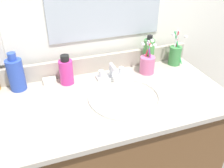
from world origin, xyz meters
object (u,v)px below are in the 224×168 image
(soap_bar, at_px, (50,81))
(bottle_toner_green, at_px, (149,52))
(bottle_soap_pink, at_px, (66,71))
(bottle_shampoo_blue, at_px, (16,74))
(cup_pink, at_px, (147,64))
(faucet, at_px, (112,73))
(cup_green, at_px, (175,55))

(soap_bar, bearing_deg, bottle_toner_green, 1.60)
(bottle_soap_pink, xyz_separation_m, soap_bar, (-0.08, 0.03, -0.06))
(bottle_shampoo_blue, distance_m, cup_pink, 0.66)
(bottle_shampoo_blue, height_order, cup_pink, bottle_shampoo_blue)
(bottle_shampoo_blue, distance_m, bottle_toner_green, 0.70)
(faucet, bearing_deg, bottle_soap_pink, 174.39)
(bottle_toner_green, distance_m, soap_bar, 0.56)
(bottle_shampoo_blue, relative_size, soap_bar, 2.96)
(faucet, distance_m, cup_pink, 0.20)
(bottle_shampoo_blue, height_order, cup_green, cup_green)
(faucet, xyz_separation_m, bottle_toner_green, (0.24, 0.07, 0.05))
(cup_pink, bearing_deg, soap_bar, 173.20)
(soap_bar, bearing_deg, cup_pink, -6.80)
(bottle_shampoo_blue, bearing_deg, cup_green, -1.04)
(faucet, relative_size, soap_bar, 2.50)
(bottle_soap_pink, distance_m, soap_bar, 0.11)
(cup_green, xyz_separation_m, soap_bar, (-0.70, 0.02, -0.05))
(faucet, distance_m, cup_green, 0.39)
(bottle_shampoo_blue, distance_m, soap_bar, 0.16)
(bottle_toner_green, relative_size, bottle_soap_pink, 1.17)
(faucet, height_order, bottle_shampoo_blue, bottle_shampoo_blue)
(bottle_soap_pink, height_order, cup_pink, cup_pink)
(bottle_shampoo_blue, xyz_separation_m, bottle_soap_pink, (0.23, -0.02, -0.01))
(cup_green, bearing_deg, faucet, -175.84)
(bottle_soap_pink, relative_size, cup_pink, 0.81)
(faucet, height_order, cup_green, cup_green)
(bottle_soap_pink, relative_size, soap_bar, 2.37)
(bottle_toner_green, height_order, cup_green, cup_green)
(bottle_shampoo_blue, bearing_deg, bottle_toner_green, 1.90)
(cup_pink, height_order, soap_bar, cup_pink)
(bottle_toner_green, height_order, soap_bar, bottle_toner_green)
(cup_green, bearing_deg, bottle_toner_green, 165.43)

